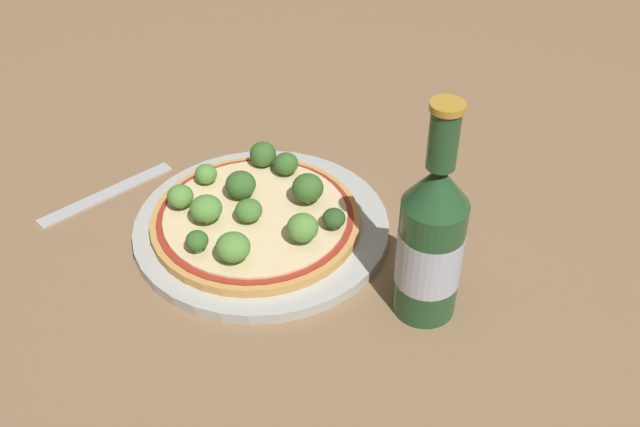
% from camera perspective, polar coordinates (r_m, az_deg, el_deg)
% --- Properties ---
extents(ground_plane, '(3.00, 3.00, 0.00)m').
position_cam_1_polar(ground_plane, '(0.83, -5.30, -1.21)').
color(ground_plane, '#846647').
extents(plate, '(0.28, 0.28, 0.01)m').
position_cam_1_polar(plate, '(0.82, -4.46, -1.01)').
color(plate, '#B2B7B2').
rests_on(plate, ground_plane).
extents(pizza, '(0.23, 0.23, 0.01)m').
position_cam_1_polar(pizza, '(0.81, -4.75, -0.26)').
color(pizza, tan).
rests_on(pizza, plate).
extents(broccoli_floret_0, '(0.03, 0.03, 0.03)m').
position_cam_1_polar(broccoli_floret_0, '(0.79, -5.45, 0.23)').
color(broccoli_floret_0, '#89A866').
rests_on(broccoli_floret_0, pizza).
extents(broccoli_floret_1, '(0.03, 0.03, 0.03)m').
position_cam_1_polar(broccoli_floret_1, '(0.76, -1.34, -1.09)').
color(broccoli_floret_1, '#89A866').
rests_on(broccoli_floret_1, pizza).
extents(broccoli_floret_2, '(0.03, 0.03, 0.03)m').
position_cam_1_polar(broccoli_floret_2, '(0.79, -8.68, 0.37)').
color(broccoli_floret_2, '#89A866').
rests_on(broccoli_floret_2, pizza).
extents(broccoli_floret_3, '(0.03, 0.03, 0.03)m').
position_cam_1_polar(broccoli_floret_3, '(0.87, -4.37, 4.52)').
color(broccoli_floret_3, '#89A866').
rests_on(broccoli_floret_3, pizza).
extents(broccoli_floret_4, '(0.03, 0.03, 0.03)m').
position_cam_1_polar(broccoli_floret_4, '(0.82, -6.07, 2.21)').
color(broccoli_floret_4, '#89A866').
rests_on(broccoli_floret_4, pizza).
extents(broccoli_floret_5, '(0.03, 0.03, 0.03)m').
position_cam_1_polar(broccoli_floret_5, '(0.74, -6.65, -2.57)').
color(broccoli_floret_5, '#89A866').
rests_on(broccoli_floret_5, pizza).
extents(broccoli_floret_6, '(0.03, 0.03, 0.04)m').
position_cam_1_polar(broccoli_floret_6, '(0.80, -0.94, 1.95)').
color(broccoli_floret_6, '#89A866').
rests_on(broccoli_floret_6, pizza).
extents(broccoli_floret_7, '(0.02, 0.02, 0.02)m').
position_cam_1_polar(broccoli_floret_7, '(0.85, -8.68, 2.99)').
color(broccoli_floret_7, '#89A866').
rests_on(broccoli_floret_7, pizza).
extents(broccoli_floret_8, '(0.03, 0.03, 0.03)m').
position_cam_1_polar(broccoli_floret_8, '(0.85, -2.61, 3.81)').
color(broccoli_floret_8, '#89A866').
rests_on(broccoli_floret_8, pizza).
extents(broccoli_floret_9, '(0.02, 0.02, 0.03)m').
position_cam_1_polar(broccoli_floret_9, '(0.76, -9.49, -2.00)').
color(broccoli_floret_9, '#89A866').
rests_on(broccoli_floret_9, pizza).
extents(broccoli_floret_10, '(0.02, 0.02, 0.02)m').
position_cam_1_polar(broccoli_floret_10, '(0.78, 1.07, -0.37)').
color(broccoli_floret_10, '#89A866').
rests_on(broccoli_floret_10, pizza).
extents(broccoli_floret_11, '(0.03, 0.03, 0.03)m').
position_cam_1_polar(broccoli_floret_11, '(0.81, -10.60, 1.29)').
color(broccoli_floret_11, '#89A866').
rests_on(broccoli_floret_11, pizza).
extents(beer_bottle, '(0.06, 0.06, 0.23)m').
position_cam_1_polar(beer_bottle, '(0.69, 8.45, -2.07)').
color(beer_bottle, '#234C28').
rests_on(beer_bottle, ground_plane).
extents(fork, '(0.06, 0.17, 0.00)m').
position_cam_1_polar(fork, '(0.90, -15.94, 1.49)').
color(fork, '#B2B2B7').
rests_on(fork, ground_plane).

